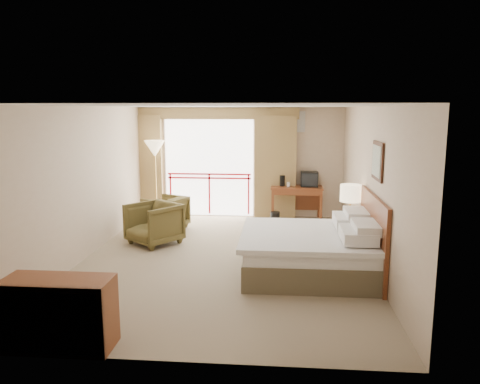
# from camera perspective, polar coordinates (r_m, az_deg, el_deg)

# --- Properties ---
(floor) EXTENTS (7.00, 7.00, 0.00)m
(floor) POSITION_cam_1_polar(r_m,az_deg,el_deg) (8.48, -1.86, -8.12)
(floor) COLOR gray
(floor) RESTS_ON ground
(ceiling) EXTENTS (7.00, 7.00, 0.00)m
(ceiling) POSITION_cam_1_polar(r_m,az_deg,el_deg) (8.06, -1.97, 10.45)
(ceiling) COLOR white
(ceiling) RESTS_ON wall_back
(wall_back) EXTENTS (5.00, 0.00, 5.00)m
(wall_back) POSITION_cam_1_polar(r_m,az_deg,el_deg) (11.61, 0.14, 3.65)
(wall_back) COLOR #C7AE91
(wall_back) RESTS_ON ground
(wall_front) EXTENTS (5.00, 0.00, 5.00)m
(wall_front) POSITION_cam_1_polar(r_m,az_deg,el_deg) (4.78, -6.92, -5.71)
(wall_front) COLOR #C7AE91
(wall_front) RESTS_ON ground
(wall_left) EXTENTS (0.00, 7.00, 7.00)m
(wall_left) POSITION_cam_1_polar(r_m,az_deg,el_deg) (8.81, -18.28, 1.10)
(wall_left) COLOR #C7AE91
(wall_left) RESTS_ON ground
(wall_right) EXTENTS (0.00, 7.00, 7.00)m
(wall_right) POSITION_cam_1_polar(r_m,az_deg,el_deg) (8.25, 15.61, 0.65)
(wall_right) COLOR #C7AE91
(wall_right) RESTS_ON ground
(balcony_door) EXTENTS (2.40, 0.00, 2.40)m
(balcony_door) POSITION_cam_1_polar(r_m,az_deg,el_deg) (11.70, -3.78, 2.93)
(balcony_door) COLOR white
(balcony_door) RESTS_ON wall_back
(balcony_railing) EXTENTS (2.09, 0.03, 1.02)m
(balcony_railing) POSITION_cam_1_polar(r_m,az_deg,el_deg) (11.74, -3.77, 1.04)
(balcony_railing) COLOR red
(balcony_railing) RESTS_ON wall_back
(curtain_left) EXTENTS (1.00, 0.26, 2.50)m
(curtain_left) POSITION_cam_1_polar(r_m,az_deg,el_deg) (11.93, -11.74, 3.12)
(curtain_left) COLOR olive
(curtain_left) RESTS_ON wall_back
(curtain_right) EXTENTS (1.00, 0.26, 2.50)m
(curtain_right) POSITION_cam_1_polar(r_m,az_deg,el_deg) (11.43, 4.33, 3.01)
(curtain_right) COLOR olive
(curtain_right) RESTS_ON wall_back
(valance) EXTENTS (4.40, 0.22, 0.28)m
(valance) POSITION_cam_1_polar(r_m,az_deg,el_deg) (11.51, -3.93, 9.55)
(valance) COLOR olive
(valance) RESTS_ON wall_back
(hvac_vent) EXTENTS (0.50, 0.04, 0.50)m
(hvac_vent) POSITION_cam_1_polar(r_m,az_deg,el_deg) (11.48, 6.69, 8.51)
(hvac_vent) COLOR silver
(hvac_vent) RESTS_ON wall_back
(bed) EXTENTS (2.13, 2.06, 0.97)m
(bed) POSITION_cam_1_polar(r_m,az_deg,el_deg) (7.75, 8.73, -7.06)
(bed) COLOR brown
(bed) RESTS_ON floor
(headboard) EXTENTS (0.06, 2.10, 1.30)m
(headboard) POSITION_cam_1_polar(r_m,az_deg,el_deg) (7.81, 15.88, -5.14)
(headboard) COLOR #632A14
(headboard) RESTS_ON wall_right
(framed_art) EXTENTS (0.04, 0.72, 0.60)m
(framed_art) POSITION_cam_1_polar(r_m,az_deg,el_deg) (7.59, 16.40, 3.65)
(framed_art) COLOR black
(framed_art) RESTS_ON wall_right
(nightstand) EXTENTS (0.45, 0.52, 0.59)m
(nightstand) POSITION_cam_1_polar(r_m,az_deg,el_deg) (8.96, 13.15, -5.42)
(nightstand) COLOR #632A14
(nightstand) RESTS_ON floor
(table_lamp) EXTENTS (0.38, 0.38, 0.67)m
(table_lamp) POSITION_cam_1_polar(r_m,az_deg,el_deg) (8.83, 13.32, -0.22)
(table_lamp) COLOR tan
(table_lamp) RESTS_ON nightstand
(phone) EXTENTS (0.21, 0.18, 0.08)m
(phone) POSITION_cam_1_polar(r_m,az_deg,el_deg) (8.73, 13.05, -3.56)
(phone) COLOR black
(phone) RESTS_ON nightstand
(desk) EXTENTS (1.24, 0.60, 0.81)m
(desk) POSITION_cam_1_polar(r_m,az_deg,el_deg) (11.44, 6.90, -0.16)
(desk) COLOR #632A14
(desk) RESTS_ON floor
(tv) EXTENTS (0.40, 0.32, 0.37)m
(tv) POSITION_cam_1_polar(r_m,az_deg,el_deg) (11.34, 8.46, 1.55)
(tv) COLOR black
(tv) RESTS_ON desk
(coffee_maker) EXTENTS (0.14, 0.14, 0.27)m
(coffee_maker) POSITION_cam_1_polar(r_m,az_deg,el_deg) (11.33, 5.17, 1.36)
(coffee_maker) COLOR black
(coffee_maker) RESTS_ON desk
(cup) EXTENTS (0.10, 0.10, 0.11)m
(cup) POSITION_cam_1_polar(r_m,az_deg,el_deg) (11.30, 5.92, 0.92)
(cup) COLOR white
(cup) RESTS_ON desk
(wastebasket) EXTENTS (0.23, 0.23, 0.27)m
(wastebasket) POSITION_cam_1_polar(r_m,az_deg,el_deg) (11.03, 4.30, -3.13)
(wastebasket) COLOR black
(wastebasket) RESTS_ON floor
(armchair_far) EXTENTS (1.07, 1.06, 0.74)m
(armchair_far) POSITION_cam_1_polar(r_m,az_deg,el_deg) (10.68, -9.00, -4.42)
(armchair_far) COLOR #483E1C
(armchair_far) RESTS_ON floor
(armchair_near) EXTENTS (1.25, 1.25, 0.82)m
(armchair_near) POSITION_cam_1_polar(r_m,az_deg,el_deg) (9.54, -10.37, -6.21)
(armchair_near) COLOR #483E1C
(armchair_near) RESTS_ON floor
(side_table) EXTENTS (0.48, 0.48, 0.52)m
(side_table) POSITION_cam_1_polar(r_m,az_deg,el_deg) (10.20, -10.84, -3.08)
(side_table) COLOR black
(side_table) RESTS_ON floor
(book) EXTENTS (0.18, 0.24, 0.02)m
(book) POSITION_cam_1_polar(r_m,az_deg,el_deg) (10.16, -10.87, -2.14)
(book) COLOR white
(book) RESTS_ON side_table
(floor_lamp) EXTENTS (0.49, 0.49, 1.91)m
(floor_lamp) POSITION_cam_1_polar(r_m,az_deg,el_deg) (11.40, -10.35, 4.87)
(floor_lamp) COLOR tan
(floor_lamp) RESTS_ON floor
(dresser) EXTENTS (1.21, 0.51, 0.80)m
(dresser) POSITION_cam_1_polar(r_m,az_deg,el_deg) (5.74, -21.24, -13.63)
(dresser) COLOR #632A14
(dresser) RESTS_ON floor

